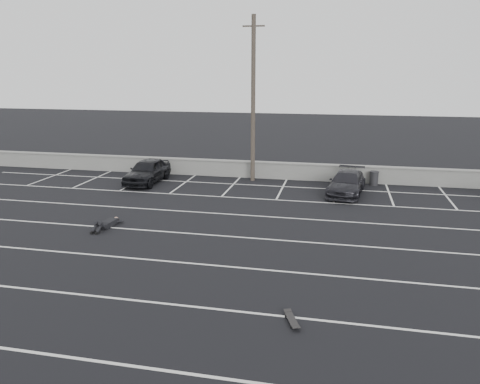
% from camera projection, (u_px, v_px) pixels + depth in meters
% --- Properties ---
extents(ground, '(120.00, 120.00, 0.00)m').
position_uv_depth(ground, '(213.00, 265.00, 16.49)').
color(ground, black).
rests_on(ground, ground).
extents(seawall, '(50.00, 0.45, 1.06)m').
position_uv_depth(seawall, '(271.00, 170.00, 29.59)').
color(seawall, gray).
rests_on(seawall, ground).
extents(stall_lines, '(36.00, 20.05, 0.01)m').
position_uv_depth(stall_lines, '(238.00, 226.00, 20.67)').
color(stall_lines, silver).
rests_on(stall_lines, ground).
extents(car_left, '(1.79, 4.31, 1.46)m').
position_uv_depth(car_left, '(147.00, 171.00, 28.44)').
color(car_left, black).
rests_on(car_left, ground).
extents(car_right, '(2.38, 4.55, 1.26)m').
position_uv_depth(car_right, '(347.00, 183.00, 25.84)').
color(car_right, black).
rests_on(car_right, ground).
extents(utility_pole, '(1.30, 0.26, 9.78)m').
position_uv_depth(utility_pole, '(253.00, 100.00, 27.94)').
color(utility_pole, '#4C4238').
rests_on(utility_pole, ground).
extents(trash_bin, '(0.64, 0.64, 0.84)m').
position_uv_depth(trash_bin, '(374.00, 178.00, 27.87)').
color(trash_bin, '#28282A').
rests_on(trash_bin, ground).
extents(person, '(1.37, 2.57, 0.48)m').
position_uv_depth(person, '(110.00, 220.00, 20.67)').
color(person, black).
rests_on(person, ground).
extents(skateboard, '(0.50, 0.86, 0.10)m').
position_uv_depth(skateboard, '(292.00, 320.00, 12.75)').
color(skateboard, black).
rests_on(skateboard, ground).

